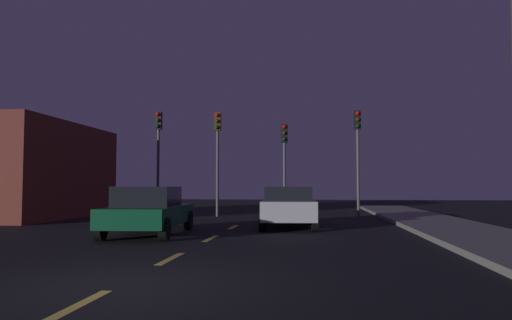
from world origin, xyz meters
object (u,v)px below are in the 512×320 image
car_adjacent_lane (149,210)px  street_lamp_right (506,65)px  traffic_signal_center_right (284,151)px  car_stopped_ahead (288,207)px  traffic_signal_far_left (158,143)px  traffic_signal_far_right (358,143)px  traffic_signal_center_left (217,144)px

car_adjacent_lane → street_lamp_right: (9.68, -1.94, 3.69)m
traffic_signal_center_right → car_stopped_ahead: size_ratio=1.07×
traffic_signal_center_right → car_adjacent_lane: bearing=-111.9°
traffic_signal_center_right → traffic_signal_far_left: bearing=180.0°
traffic_signal_center_right → traffic_signal_far_right: 3.53m
traffic_signal_far_right → car_stopped_ahead: bearing=-117.0°
traffic_signal_far_right → street_lamp_right: bearing=-76.7°
traffic_signal_far_right → car_adjacent_lane: (-7.10, -8.95, -2.82)m
street_lamp_right → car_adjacent_lane: bearing=168.7°
street_lamp_right → traffic_signal_center_left: bearing=130.8°
street_lamp_right → traffic_signal_far_right: bearing=103.3°
traffic_signal_center_left → traffic_signal_far_right: bearing=-0.0°
traffic_signal_center_left → car_stopped_ahead: (3.79, -5.92, -2.83)m
traffic_signal_center_left → car_adjacent_lane: size_ratio=1.11×
traffic_signal_center_left → street_lamp_right: size_ratio=0.69×
traffic_signal_far_left → traffic_signal_center_left: 3.03m
car_stopped_ahead → traffic_signal_center_right: bearing=94.6°
car_adjacent_lane → car_stopped_ahead: bearing=36.6°
car_stopped_ahead → traffic_signal_far_left: bearing=139.0°
car_stopped_ahead → car_adjacent_lane: bearing=-143.4°
traffic_signal_far_left → car_adjacent_lane: bearing=-73.0°
car_adjacent_lane → street_lamp_right: street_lamp_right is taller
traffic_signal_center_left → traffic_signal_far_right: (6.81, -0.00, -0.02)m
traffic_signal_center_left → car_stopped_ahead: traffic_signal_center_left is taller
traffic_signal_far_left → car_stopped_ahead: bearing=-41.0°
traffic_signal_center_left → car_adjacent_lane: (-0.29, -8.95, -2.84)m
traffic_signal_far_right → car_adjacent_lane: traffic_signal_far_right is taller
traffic_signal_far_left → traffic_signal_center_right: size_ratio=1.16×
traffic_signal_center_right → street_lamp_right: bearing=-60.8°
car_adjacent_lane → traffic_signal_far_left: bearing=107.0°
traffic_signal_far_left → car_adjacent_lane: traffic_signal_far_left is taller
car_stopped_ahead → street_lamp_right: size_ratio=0.57×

